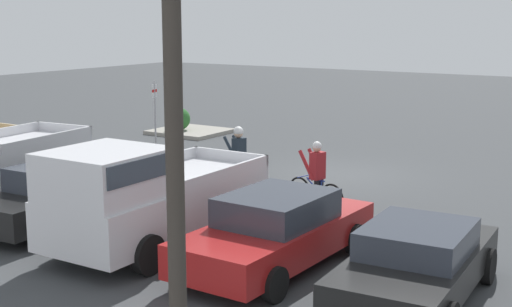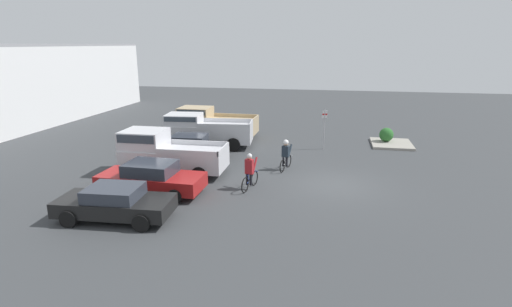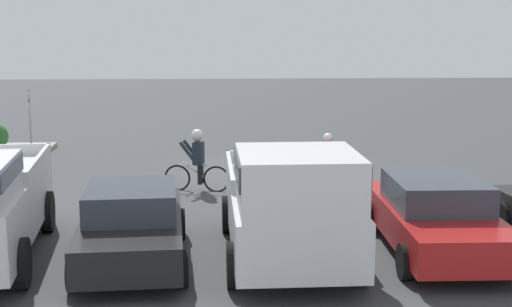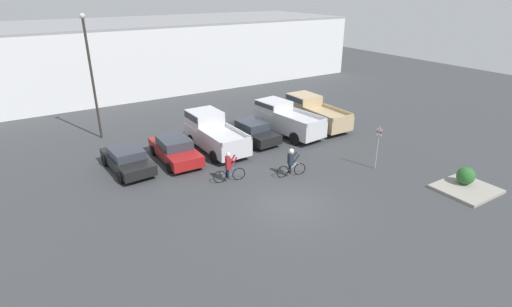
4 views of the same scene
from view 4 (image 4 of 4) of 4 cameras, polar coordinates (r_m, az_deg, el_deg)
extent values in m
plane|color=#383A3D|center=(19.41, 4.93, -7.27)|extent=(80.00, 80.00, 0.00)
cube|color=silver|center=(43.88, -18.91, 13.04)|extent=(48.36, 13.81, 6.20)
cube|color=gray|center=(43.51, -19.46, 17.18)|extent=(48.36, 13.81, 0.20)
cube|color=black|center=(23.69, -17.89, -1.05)|extent=(2.06, 4.40, 0.56)
cube|color=#2D333D|center=(23.50, -18.04, 0.10)|extent=(1.73, 2.03, 0.46)
cylinder|color=black|center=(24.79, -20.82, -0.97)|extent=(0.22, 0.65, 0.64)
cylinder|color=black|center=(25.24, -16.96, -0.02)|extent=(0.22, 0.65, 0.64)
cylinder|color=black|center=(22.35, -18.79, -3.30)|extent=(0.22, 0.65, 0.64)
cylinder|color=black|center=(22.85, -14.57, -2.20)|extent=(0.22, 0.65, 0.64)
cube|color=maroon|center=(24.29, -11.48, 0.29)|extent=(1.93, 4.66, 0.62)
cube|color=#2D333D|center=(24.08, -11.59, 1.56)|extent=(1.69, 2.11, 0.54)
cylinder|color=black|center=(25.45, -14.51, 0.42)|extent=(0.19, 0.62, 0.62)
cylinder|color=black|center=(25.96, -10.69, 1.22)|extent=(0.19, 0.62, 0.62)
cylinder|color=black|center=(22.84, -12.27, -2.00)|extent=(0.19, 0.62, 0.62)
cylinder|color=black|center=(23.41, -8.08, -1.05)|extent=(0.19, 0.62, 0.62)
cube|color=silver|center=(25.27, -5.67, 2.15)|extent=(2.13, 5.24, 0.95)
cube|color=silver|center=(26.29, -7.35, 5.07)|extent=(1.93, 2.11, 0.92)
cube|color=#333D47|center=(26.23, -7.37, 5.49)|extent=(2.00, 1.94, 0.40)
cube|color=silver|center=(23.77, -6.69, 2.29)|extent=(0.11, 3.13, 0.25)
cube|color=silver|center=(24.65, -2.54, 3.20)|extent=(0.11, 3.13, 0.25)
cube|color=silver|center=(22.94, -2.74, 1.66)|extent=(2.08, 0.10, 0.25)
cylinder|color=black|center=(26.38, -9.27, 1.85)|extent=(0.23, 0.77, 0.76)
cylinder|color=black|center=(27.22, -5.29, 2.73)|extent=(0.23, 0.77, 0.76)
cylinder|color=black|center=(23.66, -6.03, -0.49)|extent=(0.23, 0.77, 0.76)
cylinder|color=black|center=(24.58, -1.73, 0.56)|extent=(0.23, 0.77, 0.76)
cube|color=black|center=(26.82, -0.54, 2.93)|extent=(1.99, 4.36, 0.61)
cube|color=#2D333D|center=(26.63, -0.54, 4.08)|extent=(1.68, 2.01, 0.52)
cylinder|color=black|center=(27.52, -3.67, 2.84)|extent=(0.22, 0.62, 0.61)
cylinder|color=black|center=(28.43, -0.69, 3.56)|extent=(0.22, 0.62, 0.61)
cylinder|color=black|center=(25.40, -0.36, 1.14)|extent=(0.22, 0.62, 0.61)
cylinder|color=black|center=(26.38, 2.73, 1.96)|extent=(0.22, 0.62, 0.61)
cube|color=silver|center=(27.97, 4.68, 4.47)|extent=(2.53, 5.60, 1.07)
cube|color=silver|center=(28.87, 2.54, 6.92)|extent=(2.04, 2.34, 0.67)
cube|color=#333D47|center=(28.83, 2.55, 7.20)|extent=(2.08, 2.18, 0.29)
cube|color=silver|center=(26.39, 4.80, 4.83)|extent=(0.41, 3.25, 0.25)
cube|color=silver|center=(27.67, 7.72, 5.57)|extent=(0.41, 3.25, 0.25)
cube|color=silver|center=(25.97, 8.73, 4.35)|extent=(1.99, 0.28, 0.25)
cylinder|color=black|center=(28.70, 0.91, 4.00)|extent=(0.30, 0.87, 0.85)
cylinder|color=black|center=(29.93, 3.88, 4.75)|extent=(0.30, 0.87, 0.85)
cylinder|color=black|center=(26.34, 5.53, 2.11)|extent=(0.30, 0.87, 0.85)
cylinder|color=black|center=(27.68, 8.53, 3.01)|extent=(0.30, 0.87, 0.85)
cube|color=tan|center=(29.87, 8.72, 5.31)|extent=(2.10, 5.52, 0.94)
cube|color=tan|center=(30.84, 6.84, 7.65)|extent=(1.90, 2.22, 0.78)
cube|color=#333D47|center=(30.80, 6.86, 7.96)|extent=(1.96, 2.05, 0.35)
cube|color=tan|center=(28.29, 8.69, 5.58)|extent=(0.12, 3.30, 0.25)
cube|color=tan|center=(29.55, 11.62, 6.12)|extent=(0.12, 3.30, 0.25)
cube|color=tan|center=(27.79, 12.38, 4.99)|extent=(2.04, 0.10, 0.25)
cylinder|color=black|center=(30.65, 5.16, 5.10)|extent=(0.23, 0.80, 0.80)
cylinder|color=black|center=(31.87, 8.12, 5.66)|extent=(0.23, 0.80, 0.80)
cylinder|color=black|center=(28.15, 9.29, 3.25)|extent=(0.23, 0.80, 0.80)
cylinder|color=black|center=(29.47, 12.32, 3.92)|extent=(0.23, 0.80, 0.80)
torus|color=black|center=(22.26, 6.27, -2.22)|extent=(0.69, 0.20, 0.70)
torus|color=black|center=(21.86, 3.80, -2.62)|extent=(0.69, 0.20, 0.70)
cylinder|color=silver|center=(21.98, 5.06, -2.02)|extent=(0.54, 0.15, 0.37)
cylinder|color=silver|center=(21.90, 5.08, -1.56)|extent=(0.57, 0.16, 0.04)
cylinder|color=silver|center=(21.91, 4.63, -2.09)|extent=(0.04, 0.04, 0.34)
cylinder|color=silver|center=(22.05, 6.00, -1.36)|extent=(0.12, 0.45, 0.02)
cylinder|color=black|center=(22.04, 4.71, -2.06)|extent=(0.14, 0.14, 0.52)
cylinder|color=black|center=(21.89, 4.91, -2.25)|extent=(0.14, 0.14, 0.52)
cube|color=#1E2833|center=(21.76, 4.98, -0.83)|extent=(0.31, 0.40, 0.58)
cylinder|color=#1E2833|center=(21.98, 5.29, -0.58)|extent=(0.52, 0.20, 0.63)
cylinder|color=#1E2833|center=(21.70, 5.67, -0.92)|extent=(0.52, 0.20, 0.63)
sphere|color=tan|center=(21.60, 5.08, 0.19)|extent=(0.25, 0.25, 0.25)
sphere|color=silver|center=(21.58, 5.09, 0.35)|extent=(0.28, 0.28, 0.28)
torus|color=black|center=(21.57, -2.47, -2.93)|extent=(0.72, 0.21, 0.72)
torus|color=black|center=(21.31, -5.17, -3.34)|extent=(0.72, 0.21, 0.72)
cylinder|color=#233D9E|center=(21.36, -3.83, -2.71)|extent=(0.54, 0.15, 0.38)
cylinder|color=#233D9E|center=(21.27, -3.84, -2.22)|extent=(0.57, 0.16, 0.04)
cylinder|color=#233D9E|center=(21.31, -4.30, -2.78)|extent=(0.04, 0.04, 0.35)
cylinder|color=#233D9E|center=(21.36, -2.83, -2.01)|extent=(0.12, 0.45, 0.02)
cylinder|color=black|center=(21.43, -4.16, -2.75)|extent=(0.14, 0.14, 0.54)
cylinder|color=black|center=(21.27, -4.03, -2.95)|extent=(0.14, 0.14, 0.54)
cube|color=maroon|center=(21.11, -4.00, -1.35)|extent=(0.31, 0.40, 0.67)
cylinder|color=maroon|center=(21.31, -3.59, -1.10)|extent=(0.53, 0.20, 0.72)
cylinder|color=maroon|center=(21.01, -3.33, -1.45)|extent=(0.53, 0.20, 0.72)
sphere|color=tan|center=(20.94, -3.97, -0.25)|extent=(0.20, 0.20, 0.20)
sphere|color=silver|center=(20.92, -3.97, -0.12)|extent=(0.22, 0.22, 0.22)
cylinder|color=#9E9EA3|center=(23.48, 16.94, 0.76)|extent=(0.06, 0.06, 2.54)
cube|color=white|center=(23.15, 17.21, 2.93)|extent=(0.08, 0.30, 0.45)
cube|color=red|center=(23.15, 17.21, 2.93)|extent=(0.08, 0.30, 0.10)
cylinder|color=#2D2823|center=(28.57, -22.29, 9.51)|extent=(0.16, 0.16, 7.85)
sphere|color=#B2B2A8|center=(28.03, -23.57, 17.55)|extent=(0.36, 0.36, 0.36)
cube|color=gray|center=(23.24, 27.82, -4.50)|extent=(2.83, 2.55, 0.15)
sphere|color=#286028|center=(23.41, 27.77, -2.84)|extent=(0.92, 0.92, 0.92)
camera|label=1|loc=(32.58, -30.77, 10.80)|focal=50.00mm
camera|label=2|loc=(15.84, -60.25, -0.90)|focal=28.00mm
camera|label=3|loc=(36.29, -13.42, 13.47)|focal=50.00mm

